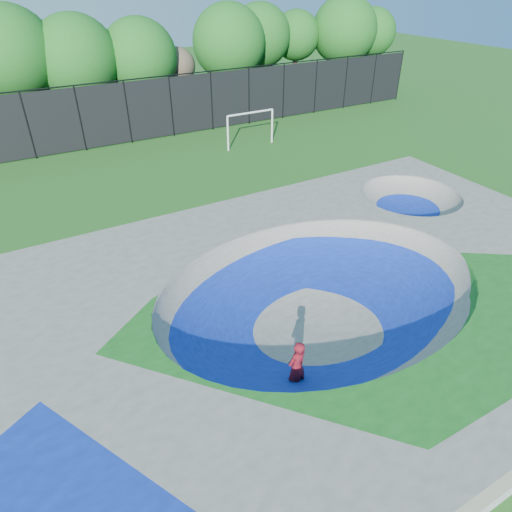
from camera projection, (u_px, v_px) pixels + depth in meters
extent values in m
plane|color=#1D5216|center=(319.00, 320.00, 15.25)|extent=(120.00, 120.00, 0.00)
cube|color=gray|center=(320.00, 302.00, 14.85)|extent=(22.00, 14.00, 1.50)
imported|color=red|center=(297.00, 367.00, 12.30)|extent=(0.70, 0.53, 1.71)
cube|color=black|center=(295.00, 388.00, 12.74)|extent=(0.79, 0.26, 0.05)
cylinder|color=silver|center=(228.00, 134.00, 28.78)|extent=(0.12, 0.12, 2.18)
cylinder|color=silver|center=(272.00, 126.00, 30.15)|extent=(0.12, 0.12, 2.18)
cylinder|color=silver|center=(250.00, 113.00, 28.88)|extent=(3.27, 0.12, 0.12)
cylinder|color=black|center=(28.00, 126.00, 27.05)|extent=(0.09, 0.09, 4.00)
cylinder|color=black|center=(80.00, 119.00, 28.31)|extent=(0.09, 0.09, 4.00)
cylinder|color=black|center=(128.00, 113.00, 29.57)|extent=(0.09, 0.09, 4.00)
cylinder|color=black|center=(171.00, 107.00, 30.83)|extent=(0.09, 0.09, 4.00)
cylinder|color=black|center=(212.00, 101.00, 32.09)|extent=(0.09, 0.09, 4.00)
cylinder|color=black|center=(249.00, 96.00, 33.35)|extent=(0.09, 0.09, 4.00)
cylinder|color=black|center=(283.00, 92.00, 34.60)|extent=(0.09, 0.09, 4.00)
cylinder|color=black|center=(315.00, 87.00, 35.86)|extent=(0.09, 0.09, 4.00)
cylinder|color=black|center=(345.00, 83.00, 37.12)|extent=(0.09, 0.09, 4.00)
cylinder|color=black|center=(373.00, 79.00, 38.38)|extent=(0.09, 0.09, 4.00)
cylinder|color=black|center=(399.00, 76.00, 39.64)|extent=(0.09, 0.09, 4.00)
cube|color=black|center=(128.00, 113.00, 29.57)|extent=(48.00, 0.03, 3.80)
cylinder|color=black|center=(123.00, 80.00, 28.50)|extent=(48.00, 0.08, 0.08)
cylinder|color=#442E22|center=(27.00, 114.00, 30.75)|extent=(0.44, 0.44, 3.20)
sphere|color=#175919|center=(10.00, 53.00, 28.73)|extent=(5.83, 5.83, 5.83)
cylinder|color=#442E22|center=(87.00, 112.00, 32.11)|extent=(0.44, 0.44, 2.76)
sphere|color=#175919|center=(76.00, 58.00, 30.25)|extent=(5.62, 5.62, 5.62)
cylinder|color=#442E22|center=(146.00, 105.00, 33.71)|extent=(0.44, 0.44, 2.73)
sphere|color=#175919|center=(139.00, 57.00, 31.93)|extent=(5.21, 5.21, 5.21)
cylinder|color=#442E22|center=(181.00, 100.00, 35.12)|extent=(0.44, 0.44, 2.72)
sphere|color=brown|center=(178.00, 65.00, 33.80)|extent=(2.60, 2.60, 2.60)
cylinder|color=#442E22|center=(230.00, 91.00, 37.05)|extent=(0.44, 0.44, 3.01)
sphere|color=#175919|center=(229.00, 42.00, 35.12)|extent=(5.62, 5.62, 5.62)
cylinder|color=#442E22|center=(260.00, 81.00, 39.42)|extent=(0.44, 0.44, 3.32)
sphere|color=#175919|center=(260.00, 36.00, 37.51)|extent=(5.06, 5.06, 5.06)
cylinder|color=#442E22|center=(294.00, 76.00, 40.80)|extent=(0.44, 0.44, 3.53)
sphere|color=#175919|center=(296.00, 35.00, 39.04)|extent=(4.06, 4.06, 4.06)
cylinder|color=#442E22|center=(340.00, 76.00, 41.51)|extent=(0.44, 0.44, 3.28)
sphere|color=#175919|center=(344.00, 30.00, 39.51)|extent=(5.61, 5.61, 5.61)
cylinder|color=#442E22|center=(367.00, 71.00, 43.13)|extent=(0.44, 0.44, 3.43)
sphere|color=#175919|center=(372.00, 32.00, 41.36)|extent=(4.21, 4.21, 4.21)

